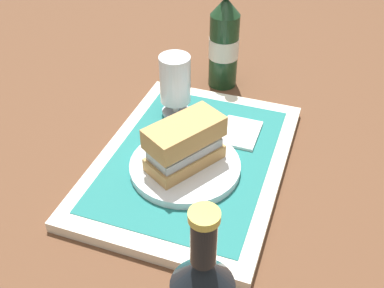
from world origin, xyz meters
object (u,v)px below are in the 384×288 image
(sandwich, at_px, (184,142))
(beer_bottle, at_px, (224,42))
(beer_glass, at_px, (175,82))
(plate, at_px, (183,166))

(sandwich, height_order, beer_bottle, beer_bottle)
(beer_glass, bearing_deg, plate, -154.99)
(beer_glass, distance_m, beer_bottle, 0.18)
(plate, distance_m, beer_bottle, 0.34)
(plate, xyz_separation_m, sandwich, (0.00, -0.00, 0.05))
(sandwich, relative_size, beer_glass, 1.16)
(sandwich, distance_m, beer_glass, 0.17)
(beer_glass, bearing_deg, beer_bottle, -15.16)
(sandwich, xyz_separation_m, beer_bottle, (0.32, 0.03, 0.03))
(plate, height_order, beer_bottle, beer_bottle)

